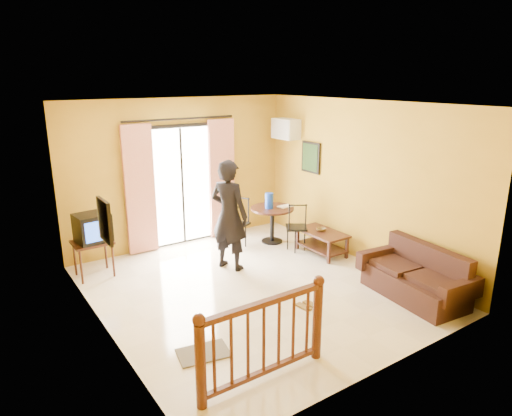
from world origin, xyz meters
TOP-DOWN VIEW (x-y plane):
  - ground at (0.00, 0.00)m, footprint 5.00×5.00m
  - room_shell at (0.00, 0.00)m, footprint 5.00×5.00m
  - balcony_door at (0.00, 2.43)m, footprint 2.25×0.14m
  - tv_table at (-1.90, 1.86)m, footprint 0.60×0.50m
  - television at (-1.87, 1.85)m, footprint 0.55×0.51m
  - picture_left at (-2.22, -0.20)m, footprint 0.05×0.42m
  - dining_table at (1.46, 1.51)m, footprint 0.85×0.85m
  - water_jug at (1.38, 1.51)m, footprint 0.16×0.16m
  - serving_tray at (1.70, 1.41)m, footprint 0.29×0.19m
  - dining_chairs at (1.16, 1.29)m, footprint 1.35×1.34m
  - air_conditioner at (2.09, 1.95)m, footprint 0.31×0.60m
  - botanical_print at (2.22, 1.30)m, footprint 0.05×0.50m
  - coffee_table at (1.85, 0.50)m, footprint 0.54×0.97m
  - bowl at (1.85, 0.53)m, footprint 0.24×0.24m
  - sofa at (1.85, -1.58)m, footprint 0.90×1.68m
  - standing_person at (0.12, 0.90)m, footprint 0.70×0.81m
  - stair_balustrade at (-1.15, -1.90)m, footprint 1.63×0.13m
  - doormat at (-1.46, -1.11)m, footprint 0.67×0.51m
  - sandals at (0.31, -0.92)m, footprint 0.26×0.26m

SIDE VIEW (x-z plane):
  - ground at x=0.00m, z-range 0.00..0.00m
  - dining_chairs at x=1.16m, z-range -0.47..0.47m
  - doormat at x=-1.46m, z-range 0.00..0.02m
  - sandals at x=0.31m, z-range 0.00..0.03m
  - sofa at x=1.85m, z-range -0.10..0.67m
  - coffee_table at x=1.85m, z-range 0.07..0.50m
  - bowl at x=1.85m, z-range 0.43..0.49m
  - tv_table at x=-1.90m, z-range 0.22..0.83m
  - dining_table at x=1.46m, z-range 0.20..0.91m
  - stair_balustrade at x=-1.15m, z-range 0.05..1.08m
  - serving_tray at x=1.70m, z-range 0.71..0.73m
  - television at x=-1.87m, z-range 0.60..1.06m
  - water_jug at x=1.38m, z-range 0.71..1.01m
  - standing_person at x=0.12m, z-range 0.00..1.88m
  - balcony_door at x=0.00m, z-range -0.04..2.42m
  - picture_left at x=-2.22m, z-range 1.29..1.81m
  - botanical_print at x=2.22m, z-range 1.35..1.95m
  - room_shell at x=0.00m, z-range -0.80..4.20m
  - air_conditioner at x=2.09m, z-range 1.95..2.35m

